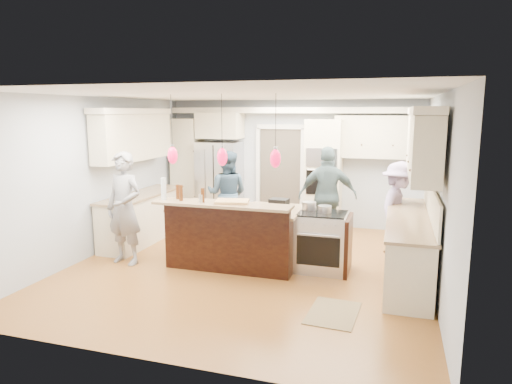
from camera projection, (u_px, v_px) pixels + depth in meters
ground_plane at (250, 266)px, 7.34m from camera, size 6.00×6.00×0.00m
room_shell at (249, 153)px, 7.03m from camera, size 5.54×6.04×2.72m
refrigerator at (220, 182)px, 10.12m from camera, size 0.90×0.70×1.80m
oven_column at (323, 175)px, 9.44m from camera, size 0.72×0.69×2.30m
back_upper_cabinets at (256, 148)px, 9.87m from camera, size 5.30×0.61×2.54m
right_counter_run at (413, 207)px, 6.74m from camera, size 0.64×3.10×2.51m
left_cabinets at (140, 186)px, 8.62m from camera, size 0.64×2.30×2.51m
kitchen_island at (236, 234)px, 7.40m from camera, size 2.10×1.46×1.12m
island_range at (324, 242)px, 7.07m from camera, size 0.82×0.71×0.92m
pendant_lights at (222, 157)px, 6.62m from camera, size 1.75×0.15×1.03m
person_bar_end at (124, 208)px, 7.33m from camera, size 0.73×0.54×1.83m
person_far_left at (227, 194)px, 8.99m from camera, size 0.87×0.70×1.70m
person_far_right at (328, 196)px, 8.40m from camera, size 1.14×0.65×1.83m
person_range_side at (398, 209)px, 7.77m from camera, size 0.88×1.18×1.62m
floor_rug at (333, 313)px, 5.61m from camera, size 0.64×0.89×0.01m
water_bottle at (164, 189)px, 6.94m from camera, size 0.10×0.10×0.34m
beer_bottle_a at (178, 192)px, 7.01m from camera, size 0.06×0.06×0.23m
beer_bottle_b at (181, 193)px, 6.88m from camera, size 0.07×0.07×0.24m
beer_bottle_c at (203, 195)px, 6.76m from camera, size 0.06×0.06×0.22m
drink_can at (201, 199)px, 6.75m from camera, size 0.08×0.08×0.12m
cutting_board at (232, 201)px, 6.74m from camera, size 0.55×0.44×0.04m
pot_large at (309, 206)px, 7.18m from camera, size 0.22×0.22×0.13m
pot_small at (325, 209)px, 7.01m from camera, size 0.21×0.21×0.11m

